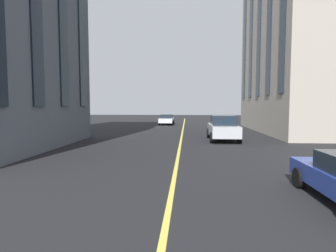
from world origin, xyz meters
TOP-DOWN VIEW (x-y plane):
  - lane_centre_line at (20.00, 0.00)m, footprint 80.00×0.16m
  - car_white_parked_a at (42.60, 2.35)m, footprint 4.40×1.95m
  - car_silver_near at (25.83, -3.13)m, footprint 4.70×2.14m
  - building_right_near at (33.35, -12.44)m, footprint 17.37×10.00m

SIDE VIEW (x-z plane):
  - lane_centre_line at x=20.00m, z-range 0.00..0.01m
  - car_white_parked_a at x=42.60m, z-range 0.02..1.39m
  - car_silver_near at x=25.83m, z-range 0.03..1.91m
  - building_right_near at x=33.35m, z-range 0.00..25.20m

